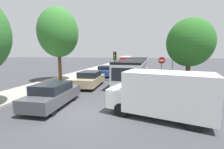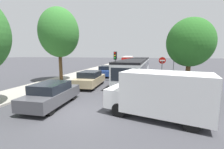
{
  "view_description": "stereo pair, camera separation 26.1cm",
  "coord_description": "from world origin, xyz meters",
  "px_view_note": "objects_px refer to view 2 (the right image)",
  "views": [
    {
      "loc": [
        3.28,
        -7.32,
        3.22
      ],
      "look_at": [
        0.2,
        6.51,
        1.2
      ],
      "focal_mm": 24.0,
      "sensor_mm": 36.0,
      "label": 1
    },
    {
      "loc": [
        3.53,
        -7.26,
        3.22
      ],
      "look_at": [
        0.2,
        6.51,
        1.2
      ],
      "focal_mm": 24.0,
      "sensor_mm": 36.0,
      "label": 2
    }
  ],
  "objects_px": {
    "queued_car_graphite": "(52,94)",
    "queued_car_white": "(117,67)",
    "city_bus_rear": "(128,60)",
    "queued_car_tan": "(90,79)",
    "tree_left_mid": "(59,33)",
    "no_entry_sign": "(162,66)",
    "direction_sign_post": "(174,59)",
    "tree_right_near": "(190,44)",
    "traffic_light": "(115,60)",
    "queued_car_blue": "(107,71)",
    "white_van": "(160,93)",
    "articulated_bus": "(136,67)"
  },
  "relations": [
    {
      "from": "queued_car_graphite",
      "to": "queued_car_white",
      "type": "relative_size",
      "value": 0.94
    },
    {
      "from": "city_bus_rear",
      "to": "queued_car_tan",
      "type": "distance_m",
      "value": 28.14
    },
    {
      "from": "tree_left_mid",
      "to": "no_entry_sign",
      "type": "bearing_deg",
      "value": 6.07
    },
    {
      "from": "no_entry_sign",
      "to": "direction_sign_post",
      "type": "xyz_separation_m",
      "value": [
        1.69,
        3.55,
        0.69
      ]
    },
    {
      "from": "city_bus_rear",
      "to": "tree_left_mid",
      "type": "bearing_deg",
      "value": 166.74
    },
    {
      "from": "tree_right_near",
      "to": "traffic_light",
      "type": "bearing_deg",
      "value": 150.16
    },
    {
      "from": "tree_right_near",
      "to": "no_entry_sign",
      "type": "bearing_deg",
      "value": 114.72
    },
    {
      "from": "queued_car_blue",
      "to": "tree_right_near",
      "type": "distance_m",
      "value": 11.89
    },
    {
      "from": "tree_right_near",
      "to": "direction_sign_post",
      "type": "bearing_deg",
      "value": 89.94
    },
    {
      "from": "queued_car_blue",
      "to": "no_entry_sign",
      "type": "height_order",
      "value": "no_entry_sign"
    },
    {
      "from": "queued_car_graphite",
      "to": "white_van",
      "type": "relative_size",
      "value": 0.79
    },
    {
      "from": "queued_car_tan",
      "to": "tree_left_mid",
      "type": "bearing_deg",
      "value": 64.26
    },
    {
      "from": "articulated_bus",
      "to": "tree_left_mid",
      "type": "height_order",
      "value": "tree_left_mid"
    },
    {
      "from": "articulated_bus",
      "to": "white_van",
      "type": "distance_m",
      "value": 12.56
    },
    {
      "from": "no_entry_sign",
      "to": "direction_sign_post",
      "type": "distance_m",
      "value": 3.99
    },
    {
      "from": "queued_car_graphite",
      "to": "city_bus_rear",
      "type": "bearing_deg",
      "value": -2.41
    },
    {
      "from": "direction_sign_post",
      "to": "tree_left_mid",
      "type": "relative_size",
      "value": 0.44
    },
    {
      "from": "queued_car_tan",
      "to": "white_van",
      "type": "xyz_separation_m",
      "value": [
        6.03,
        -5.79,
        0.47
      ]
    },
    {
      "from": "articulated_bus",
      "to": "traffic_light",
      "type": "height_order",
      "value": "traffic_light"
    },
    {
      "from": "traffic_light",
      "to": "no_entry_sign",
      "type": "relative_size",
      "value": 1.21
    },
    {
      "from": "traffic_light",
      "to": "queued_car_tan",
      "type": "bearing_deg",
      "value": -16.85
    },
    {
      "from": "queued_car_graphite",
      "to": "tree_right_near",
      "type": "height_order",
      "value": "tree_right_near"
    },
    {
      "from": "direction_sign_post",
      "to": "queued_car_white",
      "type": "bearing_deg",
      "value": -38.13
    },
    {
      "from": "articulated_bus",
      "to": "tree_left_mid",
      "type": "distance_m",
      "value": 10.33
    },
    {
      "from": "traffic_light",
      "to": "direction_sign_post",
      "type": "distance_m",
      "value": 7.55
    },
    {
      "from": "city_bus_rear",
      "to": "tree_right_near",
      "type": "height_order",
      "value": "tree_right_near"
    },
    {
      "from": "white_van",
      "to": "traffic_light",
      "type": "distance_m",
      "value": 10.16
    },
    {
      "from": "traffic_light",
      "to": "no_entry_sign",
      "type": "xyz_separation_m",
      "value": [
        5.09,
        -0.23,
        -0.62
      ]
    },
    {
      "from": "queued_car_tan",
      "to": "tree_right_near",
      "type": "distance_m",
      "value": 9.1
    },
    {
      "from": "no_entry_sign",
      "to": "queued_car_blue",
      "type": "bearing_deg",
      "value": -117.64
    },
    {
      "from": "white_van",
      "to": "tree_right_near",
      "type": "distance_m",
      "value": 6.4
    },
    {
      "from": "direction_sign_post",
      "to": "queued_car_tan",
      "type": "bearing_deg",
      "value": 36.85
    },
    {
      "from": "white_van",
      "to": "queued_car_tan",
      "type": "bearing_deg",
      "value": -30.51
    },
    {
      "from": "queued_car_graphite",
      "to": "white_van",
      "type": "xyz_separation_m",
      "value": [
        6.31,
        -0.22,
        0.51
      ]
    },
    {
      "from": "queued_car_blue",
      "to": "direction_sign_post",
      "type": "distance_m",
      "value": 8.97
    },
    {
      "from": "queued_car_graphite",
      "to": "no_entry_sign",
      "type": "distance_m",
      "value": 11.27
    },
    {
      "from": "queued_car_white",
      "to": "white_van",
      "type": "relative_size",
      "value": 0.85
    },
    {
      "from": "traffic_light",
      "to": "tree_left_mid",
      "type": "distance_m",
      "value": 6.94
    },
    {
      "from": "city_bus_rear",
      "to": "queued_car_white",
      "type": "distance_m",
      "value": 15.07
    },
    {
      "from": "queued_car_white",
      "to": "tree_right_near",
      "type": "relative_size",
      "value": 0.76
    },
    {
      "from": "queued_car_tan",
      "to": "queued_car_blue",
      "type": "relative_size",
      "value": 1.02
    },
    {
      "from": "articulated_bus",
      "to": "queued_car_tan",
      "type": "relative_size",
      "value": 3.81
    },
    {
      "from": "queued_car_tan",
      "to": "queued_car_blue",
      "type": "bearing_deg",
      "value": 0.16
    },
    {
      "from": "no_entry_sign",
      "to": "tree_left_mid",
      "type": "height_order",
      "value": "tree_left_mid"
    },
    {
      "from": "direction_sign_post",
      "to": "tree_left_mid",
      "type": "xyz_separation_m",
      "value": [
        -12.89,
        -4.74,
        2.91
      ]
    },
    {
      "from": "tree_left_mid",
      "to": "white_van",
      "type": "bearing_deg",
      "value": -36.54
    },
    {
      "from": "traffic_light",
      "to": "no_entry_sign",
      "type": "distance_m",
      "value": 5.13
    },
    {
      "from": "traffic_light",
      "to": "city_bus_rear",
      "type": "bearing_deg",
      "value": -165.07
    },
    {
      "from": "queued_car_tan",
      "to": "tree_left_mid",
      "type": "height_order",
      "value": "tree_left_mid"
    },
    {
      "from": "queued_car_blue",
      "to": "no_entry_sign",
      "type": "xyz_separation_m",
      "value": [
        7.1,
        -3.72,
        1.12
      ]
    }
  ]
}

